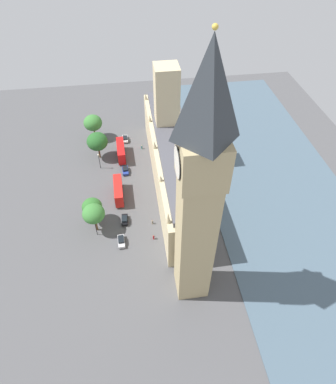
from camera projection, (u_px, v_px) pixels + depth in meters
ground_plane at (165, 182)px, 105.76m from camera, size 141.46×141.46×0.00m
river_thames at (267, 172)px, 109.05m from camera, size 43.09×127.32×0.25m
parliament_building at (171, 157)px, 100.74m from camera, size 11.27×62.97×33.34m
clock_tower at (199, 197)px, 58.08m from camera, size 8.04×8.04×59.65m
car_white_near_tower at (125, 139)px, 121.02m from camera, size 2.02×4.22×1.74m
double_decker_bus_trailing at (121, 151)px, 113.13m from camera, size 2.88×10.57×4.75m
car_blue_opposite_hall at (125, 170)px, 108.61m from camera, size 2.08×4.32×1.74m
double_decker_bus_corner at (118, 190)px, 99.30m from camera, size 2.79×10.54×4.75m
car_black_kerbside at (125, 220)px, 93.43m from camera, size 1.99×4.09×1.74m
car_silver_midblock at (121, 241)px, 88.15m from camera, size 2.03×4.28×1.74m
pedestrian_far_end at (152, 222)px, 93.04m from camera, size 0.65×0.57×1.56m
pedestrian_under_trees at (154, 237)px, 89.21m from camera, size 0.68×0.61×1.62m
pedestrian_leading at (142, 147)px, 117.70m from camera, size 0.59×0.49×1.60m
plane_tree_by_river_gate at (93, 123)px, 118.26m from camera, size 6.61×6.61×9.41m
plane_tree_slot_10 at (97, 142)px, 110.02m from camera, size 7.05×7.05×9.76m
plane_tree_slot_11 at (94, 214)px, 87.22m from camera, size 6.04×6.04×9.35m
plane_tree_slot_12 at (92, 207)px, 89.97m from camera, size 5.56×5.56×8.40m
street_lamp_slot_13 at (99, 158)px, 107.73m from camera, size 0.56×0.56×5.95m
street_lamp_slot_14 at (95, 225)px, 87.94m from camera, size 0.56×0.56×5.67m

